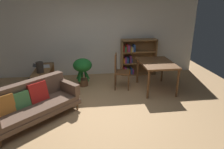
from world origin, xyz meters
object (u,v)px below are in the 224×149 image
object	(u,v)px
open_laptop	(42,66)
fabric_couch	(31,102)
media_console	(44,79)
potted_floor_plant	(82,67)
bookshelf	(136,57)
dining_table	(157,65)
dining_chair_near	(119,70)
desk_speaker	(40,67)

from	to	relation	value
open_laptop	fabric_couch	bearing A→B (deg)	-86.87
media_console	open_laptop	world-z (taller)	open_laptop
open_laptop	potted_floor_plant	world-z (taller)	potted_floor_plant
potted_floor_plant	bookshelf	xyz separation A→B (m)	(1.77, 0.84, 0.02)
open_laptop	dining_table	xyz separation A→B (m)	(3.19, -0.75, 0.13)
dining_chair_near	bookshelf	size ratio (longest dim) A/B	0.84
media_console	bookshelf	size ratio (longest dim) A/B	1.16
dining_table	media_console	bearing A→B (deg)	170.97
media_console	potted_floor_plant	world-z (taller)	potted_floor_plant
fabric_couch	dining_chair_near	world-z (taller)	dining_chair_near
open_laptop	dining_table	size ratio (longest dim) A/B	0.42
dining_table	dining_chair_near	size ratio (longest dim) A/B	1.21
desk_speaker	bookshelf	distance (m)	3.10
open_laptop	bookshelf	size ratio (longest dim) A/B	0.42
dining_table	bookshelf	bearing A→B (deg)	100.87
open_laptop	bookshelf	world-z (taller)	bookshelf
dining_table	dining_chair_near	xyz separation A→B (m)	(-1.00, 0.21, -0.15)
desk_speaker	bookshelf	xyz separation A→B (m)	(2.89, 1.12, -0.12)
potted_floor_plant	dining_chair_near	size ratio (longest dim) A/B	0.82
dining_table	dining_chair_near	bearing A→B (deg)	168.20
media_console	dining_table	xyz separation A→B (m)	(3.14, -0.50, 0.44)
potted_floor_plant	dining_table	size ratio (longest dim) A/B	0.68
fabric_couch	media_console	bearing A→B (deg)	92.06
media_console	potted_floor_plant	xyz separation A→B (m)	(1.12, 0.02, 0.29)
media_console	bookshelf	world-z (taller)	bookshelf
desk_speaker	dining_table	xyz separation A→B (m)	(3.15, -0.24, 0.01)
open_laptop	potted_floor_plant	bearing A→B (deg)	-11.26
open_laptop	dining_table	world-z (taller)	dining_table
bookshelf	media_console	bearing A→B (deg)	-163.42
fabric_couch	dining_chair_near	bearing A→B (deg)	33.89
potted_floor_plant	bookshelf	bearing A→B (deg)	25.33
bookshelf	open_laptop	bearing A→B (deg)	-168.32
media_console	desk_speaker	size ratio (longest dim) A/B	4.77
media_console	dining_chair_near	distance (m)	2.18
media_console	dining_chair_near	bearing A→B (deg)	-7.72
desk_speaker	dining_table	size ratio (longest dim) A/B	0.24
potted_floor_plant	desk_speaker	bearing A→B (deg)	-165.95
dining_table	open_laptop	bearing A→B (deg)	166.72
open_laptop	dining_chair_near	xyz separation A→B (m)	(2.19, -0.54, -0.02)
media_console	open_laptop	distance (m)	0.40
media_console	fabric_couch	bearing A→B (deg)	-87.94
media_console	dining_table	size ratio (longest dim) A/B	1.14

